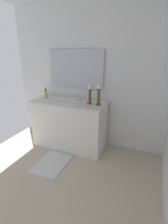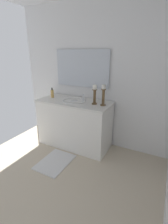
{
  "view_description": "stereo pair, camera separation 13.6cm",
  "coord_description": "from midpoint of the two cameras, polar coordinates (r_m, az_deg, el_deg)",
  "views": [
    {
      "loc": [
        1.24,
        1.11,
        1.66
      ],
      "look_at": [
        -0.28,
        0.47,
        1.05
      ],
      "focal_mm": 26.44,
      "sensor_mm": 36.0,
      "label": 1
    },
    {
      "loc": [
        1.18,
        1.23,
        1.66
      ],
      "look_at": [
        -0.28,
        0.47,
        1.05
      ],
      "focal_mm": 26.44,
      "sensor_mm": 36.0,
      "label": 2
    }
  ],
  "objects": [
    {
      "name": "soap_bottle",
      "position": [
        3.1,
        -9.67,
        6.32
      ],
      "size": [
        0.06,
        0.06,
        0.18
      ],
      "color": "#E5B259",
      "rests_on": "vanity_cabinet"
    },
    {
      "name": "sink_basin",
      "position": [
        2.86,
        -2.04,
        3.1
      ],
      "size": [
        0.4,
        0.4,
        0.24
      ],
      "color": "white",
      "rests_on": "vanity_cabinet"
    },
    {
      "name": "mirror",
      "position": [
        2.99,
        0.55,
        14.78
      ],
      "size": [
        0.02,
        1.03,
        0.64
      ],
      "primitive_type": "cube",
      "color": "silver"
    },
    {
      "name": "candle_holder_short",
      "position": [
        2.65,
        5.18,
        6.16
      ],
      "size": [
        0.09,
        0.09,
        0.31
      ],
      "color": "brown",
      "rests_on": "vanity_cabinet"
    },
    {
      "name": "candle_holder_tall",
      "position": [
        2.59,
        8.23,
        5.88
      ],
      "size": [
        0.09,
        0.09,
        0.33
      ],
      "color": "brown",
      "rests_on": "vanity_cabinet"
    },
    {
      "name": "bath_mat",
      "position": [
        2.76,
        -8.54,
        -16.73
      ],
      "size": [
        0.6,
        0.44,
        0.02
      ],
      "primitive_type": "cube",
      "color": "silver",
      "rests_on": "ground"
    },
    {
      "name": "vanity_cabinet",
      "position": [
        3.0,
        -1.96,
        -4.0
      ],
      "size": [
        0.58,
        1.3,
        0.85
      ],
      "color": "white",
      "rests_on": "ground"
    },
    {
      "name": "floor",
      "position": [
        2.37,
        -12.86,
        -25.14
      ],
      "size": [
        2.98,
        2.84,
        0.02
      ],
      "primitive_type": "cube",
      "color": "beige",
      "rests_on": "ground"
    },
    {
      "name": "wall_left",
      "position": [
        2.97,
        4.21,
        11.8
      ],
      "size": [
        0.04,
        2.84,
        2.45
      ],
      "primitive_type": "cube",
      "color": "white",
      "rests_on": "ground"
    }
  ]
}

